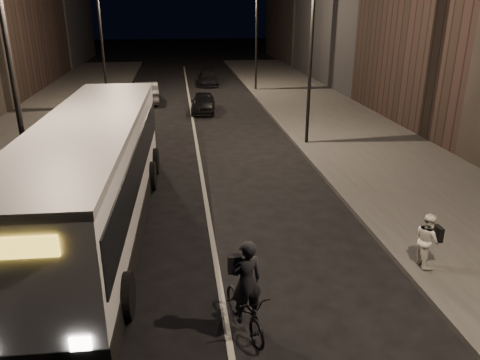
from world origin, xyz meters
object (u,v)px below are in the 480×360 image
object	(u,v)px
streetlight_right_mid	(306,37)
city_bus	(94,172)
car_mid	(147,92)
car_far	(208,78)
streetlight_left_far	(105,28)
streetlight_right_far	(253,23)
pedestrian_woman	(427,240)
cyclist_on_bicycle	(245,301)
car_near	(203,103)
streetlight_left_near	(19,59)

from	to	relation	value
streetlight_right_mid	city_bus	distance (m)	12.71
car_mid	streetlight_right_mid	bearing A→B (deg)	119.65
car_mid	car_far	xyz separation A→B (m)	(5.01, 7.38, -0.14)
streetlight_left_far	streetlight_right_far	bearing A→B (deg)	29.36
streetlight_left_far	car_mid	world-z (taller)	streetlight_left_far
streetlight_left_far	pedestrian_woman	xyz separation A→B (m)	(10.93, -22.16, -4.44)
car_far	cyclist_on_bicycle	bearing A→B (deg)	-91.28
city_bus	pedestrian_woman	xyz separation A→B (m)	(9.15, -3.71, -1.05)
cyclist_on_bicycle	car_near	world-z (taller)	cyclist_on_bicycle
streetlight_right_far	car_near	distance (m)	9.93
car_mid	pedestrian_woman	bearing A→B (deg)	104.77
streetlight_right_mid	streetlight_left_near	xyz separation A→B (m)	(-10.66, -8.00, 0.00)
streetlight_left_far	car_near	world-z (taller)	streetlight_left_far
streetlight_right_far	streetlight_right_mid	bearing A→B (deg)	-90.00
city_bus	car_far	distance (m)	28.66
car_near	car_far	world-z (taller)	car_near
streetlight_left_far	city_bus	size ratio (longest dim) A/B	0.60
streetlight_right_far	car_mid	bearing A→B (deg)	-156.21
car_far	streetlight_right_far	bearing A→B (deg)	-45.59
streetlight_right_far	car_near	size ratio (longest dim) A/B	2.14
cyclist_on_bicycle	streetlight_right_mid	bearing A→B (deg)	55.11
streetlight_right_mid	pedestrian_woman	world-z (taller)	streetlight_right_mid
cyclist_on_bicycle	car_mid	size ratio (longest dim) A/B	0.50
cyclist_on_bicycle	pedestrian_woman	size ratio (longest dim) A/B	1.52
streetlight_left_far	car_near	xyz separation A→B (m)	(6.13, -1.47, -4.72)
car_near	pedestrian_woman	bearing A→B (deg)	-71.46
streetlight_right_mid	car_far	distance (m)	20.51
city_bus	car_mid	size ratio (longest dim) A/B	2.94
streetlight_right_far	pedestrian_woman	distance (m)	28.51
cyclist_on_bicycle	pedestrian_woman	distance (m)	5.53
car_near	car_far	bearing A→B (deg)	89.81
streetlight_left_far	pedestrian_woman	size ratio (longest dim) A/B	5.34
streetlight_left_near	car_mid	size ratio (longest dim) A/B	1.77
city_bus	streetlight_right_far	bearing A→B (deg)	71.76
streetlight_left_near	cyclist_on_bicycle	world-z (taller)	streetlight_left_near
streetlight_left_near	car_near	bearing A→B (deg)	69.65
streetlight_right_far	pedestrian_woman	size ratio (longest dim) A/B	5.34
streetlight_right_mid	streetlight_left_far	distance (m)	14.62
streetlight_right_far	pedestrian_woman	bearing A→B (deg)	-89.45
streetlight_right_far	cyclist_on_bicycle	world-z (taller)	streetlight_right_far
streetlight_right_far	streetlight_left_near	distance (m)	26.26
streetlight_right_mid	streetlight_left_near	bearing A→B (deg)	-143.12
city_bus	car_mid	xyz separation A→B (m)	(0.44, 20.72, -1.21)
cyclist_on_bicycle	car_far	size ratio (longest dim) A/B	0.55
cyclist_on_bicycle	car_mid	bearing A→B (deg)	82.08
streetlight_left_far	car_far	xyz separation A→B (m)	(7.24, 9.66, -4.75)
car_mid	city_bus	bearing A→B (deg)	83.94
streetlight_left_near	pedestrian_woman	distance (m)	12.51
streetlight_right_far	cyclist_on_bicycle	distance (m)	30.77
car_near	car_mid	xyz separation A→B (m)	(-3.91, 3.75, 0.11)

